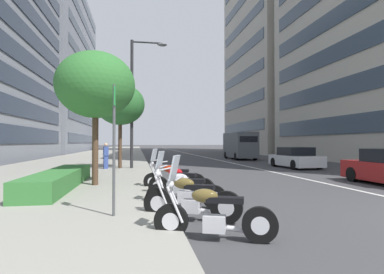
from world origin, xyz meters
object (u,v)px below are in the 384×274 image
(parking_sign_by_curb, at_px, (114,137))
(motorcycle_mid_row, at_px, (184,191))
(motorcycle_far_end_row, at_px, (191,201))
(street_tree_by_lamp_post, at_px, (96,85))
(motorcycle_under_tarp, at_px, (173,179))
(motorcycle_second_in_row, at_px, (212,215))
(delivery_van_ahead, at_px, (240,145))
(motorcycle_by_sign_pole, at_px, (180,185))
(car_approaching_light, at_px, (295,158))
(street_tree_far_plaza, at_px, (120,105))
(street_lamp_with_banners, at_px, (137,91))
(pedestrian_on_plaza, at_px, (106,156))

(parking_sign_by_curb, bearing_deg, motorcycle_mid_row, -53.25)
(motorcycle_far_end_row, distance_m, street_tree_by_lamp_post, 6.67)
(motorcycle_under_tarp, distance_m, parking_sign_by_curb, 4.61)
(motorcycle_second_in_row, distance_m, delivery_van_ahead, 26.56)
(motorcycle_far_end_row, height_order, delivery_van_ahead, delivery_van_ahead)
(motorcycle_mid_row, bearing_deg, street_tree_by_lamp_post, -33.61)
(motorcycle_by_sign_pole, relative_size, car_approaching_light, 0.45)
(motorcycle_far_end_row, distance_m, delivery_van_ahead, 25.32)
(parking_sign_by_curb, bearing_deg, motorcycle_second_in_row, -130.34)
(car_approaching_light, bearing_deg, motorcycle_second_in_row, 145.57)
(delivery_van_ahead, distance_m, parking_sign_by_curb, 25.82)
(motorcycle_by_sign_pole, height_order, car_approaching_light, car_approaching_light)
(street_tree_by_lamp_post, bearing_deg, delivery_van_ahead, -32.20)
(motorcycle_by_sign_pole, relative_size, parking_sign_by_curb, 0.68)
(street_tree_by_lamp_post, relative_size, street_tree_far_plaza, 0.96)
(motorcycle_second_in_row, height_order, street_tree_far_plaza, street_tree_far_plaza)
(delivery_van_ahead, bearing_deg, parking_sign_by_curb, 157.86)
(motorcycle_under_tarp, distance_m, street_tree_by_lamp_post, 4.40)
(car_approaching_light, bearing_deg, motorcycle_by_sign_pole, 136.12)
(motorcycle_mid_row, xyz_separation_m, street_lamp_with_banners, (11.22, 1.21, 4.36))
(motorcycle_by_sign_pole, relative_size, street_lamp_with_banners, 0.24)
(delivery_van_ahead, xyz_separation_m, pedestrian_on_plaza, (-11.29, 11.97, -0.53))
(motorcycle_second_in_row, xyz_separation_m, parking_sign_by_curb, (1.49, 1.75, 1.36))
(car_approaching_light, distance_m, street_lamp_with_banners, 11.15)
(delivery_van_ahead, xyz_separation_m, street_tree_far_plaza, (-11.05, 11.17, 2.53))
(car_approaching_light, bearing_deg, street_lamp_with_banners, 89.07)
(street_lamp_with_banners, height_order, street_tree_far_plaza, street_lamp_with_banners)
(motorcycle_under_tarp, height_order, street_tree_by_lamp_post, street_tree_by_lamp_post)
(pedestrian_on_plaza, bearing_deg, delivery_van_ahead, 29.11)
(motorcycle_mid_row, relative_size, street_lamp_with_banners, 0.26)
(motorcycle_mid_row, bearing_deg, pedestrian_on_plaza, -53.75)
(motorcycle_far_end_row, bearing_deg, car_approaching_light, -98.98)
(parking_sign_by_curb, xyz_separation_m, street_tree_by_lamp_post, (5.03, 1.02, 1.97))
(parking_sign_by_curb, bearing_deg, motorcycle_by_sign_pole, -33.83)
(motorcycle_under_tarp, xyz_separation_m, street_tree_by_lamp_post, (0.97, 2.72, 3.33))
(motorcycle_second_in_row, distance_m, parking_sign_by_curb, 2.67)
(motorcycle_under_tarp, height_order, parking_sign_by_curb, parking_sign_by_curb)
(car_approaching_light, bearing_deg, parking_sign_by_curb, 137.69)
(motorcycle_far_end_row, relative_size, motorcycle_mid_row, 1.01)
(pedestrian_on_plaza, bearing_deg, car_approaching_light, -12.53)
(motorcycle_far_end_row, bearing_deg, motorcycle_under_tarp, -64.31)
(motorcycle_far_end_row, relative_size, delivery_van_ahead, 0.34)
(street_lamp_with_banners, xyz_separation_m, street_tree_far_plaza, (0.02, 1.00, -0.84))
(motorcycle_second_in_row, bearing_deg, street_tree_by_lamp_post, -46.86)
(car_approaching_light, height_order, delivery_van_ahead, delivery_van_ahead)
(street_lamp_with_banners, bearing_deg, motorcycle_mid_row, -173.86)
(parking_sign_by_curb, height_order, street_tree_by_lamp_post, street_tree_by_lamp_post)
(motorcycle_second_in_row, xyz_separation_m, motorcycle_mid_row, (2.73, 0.08, -0.00))
(motorcycle_under_tarp, bearing_deg, street_lamp_with_banners, -60.60)
(motorcycle_under_tarp, relative_size, street_lamp_with_banners, 0.27)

